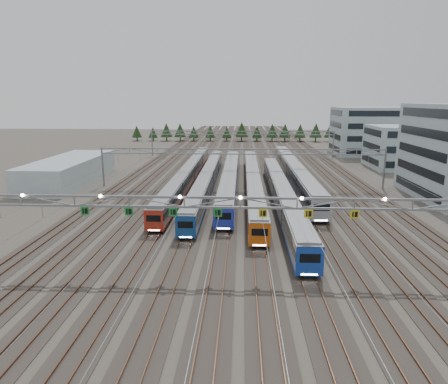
{
  "coord_description": "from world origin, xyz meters",
  "views": [
    {
      "loc": [
        0.12,
        -38.37,
        17.31
      ],
      "look_at": [
        -2.59,
        21.0,
        3.5
      ],
      "focal_mm": 32.0,
      "sensor_mm": 36.0,
      "label": 1
    }
  ],
  "objects_px": {
    "train_b": "(207,179)",
    "train_e": "(281,193)",
    "gantry_near": "(240,205)",
    "west_shed": "(69,170)",
    "gantry_far": "(242,136)",
    "depot_bldg_mid": "(399,147)",
    "depot_bldg_north": "(370,131)",
    "train_d": "(253,180)",
    "train_c": "(230,178)",
    "gantry_mid": "(241,156)",
    "train_a": "(188,174)",
    "train_f": "(294,172)"
  },
  "relations": [
    {
      "from": "west_shed",
      "to": "train_f",
      "type": "bearing_deg",
      "value": 2.74
    },
    {
      "from": "train_e",
      "to": "gantry_near",
      "type": "relative_size",
      "value": 1.03
    },
    {
      "from": "train_a",
      "to": "depot_bldg_mid",
      "type": "height_order",
      "value": "depot_bldg_mid"
    },
    {
      "from": "west_shed",
      "to": "gantry_near",
      "type": "bearing_deg",
      "value": -50.29
    },
    {
      "from": "depot_bldg_north",
      "to": "gantry_mid",
      "type": "bearing_deg",
      "value": -128.04
    },
    {
      "from": "train_b",
      "to": "depot_bldg_mid",
      "type": "height_order",
      "value": "depot_bldg_mid"
    },
    {
      "from": "train_a",
      "to": "west_shed",
      "type": "bearing_deg",
      "value": -178.74
    },
    {
      "from": "gantry_mid",
      "to": "west_shed",
      "type": "height_order",
      "value": "gantry_mid"
    },
    {
      "from": "train_b",
      "to": "gantry_far",
      "type": "distance_m",
      "value": 46.58
    },
    {
      "from": "depot_bldg_mid",
      "to": "depot_bldg_north",
      "type": "bearing_deg",
      "value": 88.95
    },
    {
      "from": "train_b",
      "to": "west_shed",
      "type": "height_order",
      "value": "west_shed"
    },
    {
      "from": "train_c",
      "to": "gantry_mid",
      "type": "xyz_separation_m",
      "value": [
        2.25,
        0.14,
        4.35
      ]
    },
    {
      "from": "train_a",
      "to": "train_d",
      "type": "xyz_separation_m",
      "value": [
        13.5,
        -6.5,
        0.01
      ]
    },
    {
      "from": "train_d",
      "to": "gantry_far",
      "type": "height_order",
      "value": "gantry_far"
    },
    {
      "from": "train_d",
      "to": "west_shed",
      "type": "height_order",
      "value": "west_shed"
    },
    {
      "from": "train_d",
      "to": "train_e",
      "type": "height_order",
      "value": "train_e"
    },
    {
      "from": "gantry_mid",
      "to": "depot_bldg_mid",
      "type": "xyz_separation_m",
      "value": [
        40.45,
        26.34,
        -1.0
      ]
    },
    {
      "from": "train_d",
      "to": "gantry_near",
      "type": "height_order",
      "value": "gantry_near"
    },
    {
      "from": "train_b",
      "to": "gantry_far",
      "type": "bearing_deg",
      "value": 81.63
    },
    {
      "from": "gantry_near",
      "to": "west_shed",
      "type": "bearing_deg",
      "value": 129.71
    },
    {
      "from": "gantry_mid",
      "to": "depot_bldg_mid",
      "type": "height_order",
      "value": "depot_bldg_mid"
    },
    {
      "from": "train_f",
      "to": "depot_bldg_mid",
      "type": "height_order",
      "value": "depot_bldg_mid"
    },
    {
      "from": "train_a",
      "to": "west_shed",
      "type": "xyz_separation_m",
      "value": [
        -25.53,
        -0.56,
        0.59
      ]
    },
    {
      "from": "train_a",
      "to": "gantry_far",
      "type": "relative_size",
      "value": 1.21
    },
    {
      "from": "train_d",
      "to": "gantry_near",
      "type": "relative_size",
      "value": 1.16
    },
    {
      "from": "train_a",
      "to": "depot_bldg_north",
      "type": "relative_size",
      "value": 3.11
    },
    {
      "from": "train_c",
      "to": "gantry_near",
      "type": "bearing_deg",
      "value": -86.85
    },
    {
      "from": "train_a",
      "to": "train_b",
      "type": "distance_m",
      "value": 7.15
    },
    {
      "from": "train_b",
      "to": "train_e",
      "type": "xyz_separation_m",
      "value": [
        13.5,
        -12.26,
        0.09
      ]
    },
    {
      "from": "train_b",
      "to": "gantry_far",
      "type": "height_order",
      "value": "gantry_far"
    },
    {
      "from": "train_d",
      "to": "gantry_far",
      "type": "xyz_separation_m",
      "value": [
        -2.25,
        46.83,
        4.45
      ]
    },
    {
      "from": "train_b",
      "to": "gantry_near",
      "type": "bearing_deg",
      "value": -80.31
    },
    {
      "from": "train_c",
      "to": "depot_bldg_mid",
      "type": "xyz_separation_m",
      "value": [
        42.7,
        26.48,
        3.35
      ]
    },
    {
      "from": "train_f",
      "to": "depot_bldg_north",
      "type": "distance_m",
      "value": 54.91
    },
    {
      "from": "train_d",
      "to": "train_f",
      "type": "height_order",
      "value": "train_f"
    },
    {
      "from": "train_f",
      "to": "west_shed",
      "type": "bearing_deg",
      "value": -177.26
    },
    {
      "from": "gantry_near",
      "to": "train_a",
      "type": "bearing_deg",
      "value": 104.04
    },
    {
      "from": "train_e",
      "to": "gantry_far",
      "type": "xyz_separation_m",
      "value": [
        -6.75,
        58.14,
        4.36
      ]
    },
    {
      "from": "train_f",
      "to": "depot_bldg_mid",
      "type": "bearing_deg",
      "value": 34.3
    },
    {
      "from": "train_e",
      "to": "gantry_near",
      "type": "bearing_deg",
      "value": -104.14
    },
    {
      "from": "train_a",
      "to": "gantry_mid",
      "type": "relative_size",
      "value": 1.21
    },
    {
      "from": "depot_bldg_mid",
      "to": "train_f",
      "type": "bearing_deg",
      "value": -145.7
    },
    {
      "from": "train_a",
      "to": "depot_bldg_north",
      "type": "bearing_deg",
      "value": 42.39
    },
    {
      "from": "gantry_mid",
      "to": "gantry_far",
      "type": "xyz_separation_m",
      "value": [
        0.0,
        45.0,
        0.0
      ]
    },
    {
      "from": "train_e",
      "to": "west_shed",
      "type": "distance_m",
      "value": 46.83
    },
    {
      "from": "west_shed",
      "to": "gantry_far",
      "type": "bearing_deg",
      "value": 48.02
    },
    {
      "from": "gantry_far",
      "to": "depot_bldg_mid",
      "type": "bearing_deg",
      "value": -24.76
    },
    {
      "from": "train_e",
      "to": "depot_bldg_north",
      "type": "distance_m",
      "value": 74.04
    },
    {
      "from": "gantry_mid",
      "to": "depot_bldg_north",
      "type": "bearing_deg",
      "value": 51.96
    },
    {
      "from": "train_e",
      "to": "train_f",
      "type": "bearing_deg",
      "value": 77.04
    }
  ]
}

